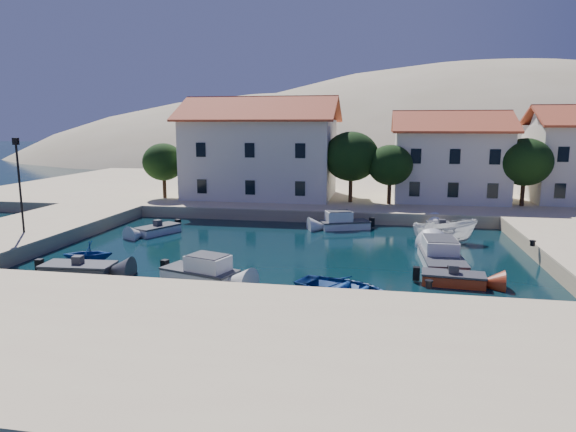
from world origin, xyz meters
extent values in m
plane|color=black|center=(0.00, 0.00, 0.00)|extent=(400.00, 400.00, 0.00)
cube|color=#D0B58E|center=(0.00, -6.00, 0.50)|extent=(52.00, 12.00, 1.00)
cube|color=#D0B58E|center=(-19.00, 10.00, 0.50)|extent=(8.00, 20.00, 1.00)
cube|color=#D0B58E|center=(2.00, 38.00, 0.50)|extent=(80.00, 36.00, 1.00)
ellipsoid|color=tan|center=(-10.00, 110.00, -20.00)|extent=(198.00, 126.00, 72.00)
ellipsoid|color=tan|center=(35.00, 130.00, -25.00)|extent=(220.00, 176.00, 99.00)
cube|color=beige|center=(-6.00, 28.00, 4.75)|extent=(14.00, 9.00, 7.50)
pyramid|color=#AD4727|center=(-6.00, 28.00, 9.60)|extent=(14.70, 9.45, 2.20)
cube|color=beige|center=(12.00, 29.00, 4.25)|extent=(10.00, 8.00, 6.50)
pyramid|color=#AD4727|center=(12.00, 29.00, 8.40)|extent=(10.50, 8.40, 1.80)
cylinder|color=#382314|center=(-15.00, 25.00, 2.25)|extent=(0.36, 0.36, 2.50)
ellipsoid|color=black|center=(-15.00, 25.00, 4.50)|extent=(4.00, 4.00, 3.60)
cylinder|color=#382314|center=(3.00, 25.50, 2.50)|extent=(0.36, 0.36, 3.00)
ellipsoid|color=black|center=(3.00, 25.50, 5.20)|extent=(5.00, 5.00, 4.50)
cylinder|color=#382314|center=(6.50, 25.00, 2.25)|extent=(0.36, 0.36, 2.50)
ellipsoid|color=black|center=(6.50, 25.00, 4.50)|extent=(4.00, 4.00, 3.60)
cylinder|color=#382314|center=(18.00, 26.00, 2.38)|extent=(0.36, 0.36, 2.75)
ellipsoid|color=black|center=(18.00, 26.00, 4.85)|extent=(4.60, 4.60, 4.14)
cylinder|color=black|center=(-17.50, 8.00, 4.00)|extent=(0.14, 0.14, 6.00)
cube|color=black|center=(-17.50, 8.00, 7.00)|extent=(0.35, 0.25, 0.45)
cylinder|color=black|center=(8.00, 0.80, 1.15)|extent=(0.36, 0.36, 0.30)
cylinder|color=black|center=(14.70, 10.00, 1.15)|extent=(0.36, 0.36, 0.30)
cube|color=#39393E|center=(-10.29, 2.82, 0.25)|extent=(3.86, 1.93, 0.90)
cube|color=#39393E|center=(-10.29, 2.82, 0.58)|extent=(3.95, 1.97, 0.10)
cube|color=#39393E|center=(-10.29, 2.82, 0.80)|extent=(0.53, 0.53, 0.50)
cube|color=silver|center=(-3.43, 3.03, 0.25)|extent=(4.31, 2.87, 0.90)
cube|color=#39393E|center=(-3.43, 3.03, 0.58)|extent=(4.41, 2.93, 0.10)
cube|color=silver|center=(-3.43, 3.03, 0.95)|extent=(2.45, 2.04, 0.90)
imported|color=navy|center=(4.23, 1.83, 0.00)|extent=(5.94, 5.20, 1.02)
cube|color=maroon|center=(9.56, 4.64, 0.25)|extent=(3.17, 1.64, 0.90)
cube|color=#39393E|center=(9.56, 4.64, 0.58)|extent=(3.24, 1.67, 0.10)
cube|color=#39393E|center=(9.56, 4.64, 0.80)|extent=(0.54, 0.54, 0.50)
cube|color=silver|center=(9.38, 8.46, 0.25)|extent=(2.39, 5.40, 0.90)
cube|color=#39393E|center=(9.38, 8.46, 0.58)|extent=(2.44, 5.53, 0.10)
cube|color=silver|center=(9.38, 8.46, 0.95)|extent=(1.95, 2.89, 0.90)
imported|color=silver|center=(10.19, 14.24, 0.00)|extent=(4.94, 3.05, 1.79)
cube|color=silver|center=(10.36, 17.60, 0.25)|extent=(2.06, 3.79, 0.90)
cube|color=#39393E|center=(10.36, 17.60, 0.58)|extent=(2.10, 3.88, 0.10)
cube|color=#39393E|center=(10.36, 17.60, 0.80)|extent=(0.55, 0.55, 0.50)
imported|color=navy|center=(-11.11, 5.09, 0.00)|extent=(3.36, 3.11, 1.47)
cube|color=silver|center=(-10.56, 13.55, 0.25)|extent=(2.76, 3.60, 0.90)
cube|color=#39393E|center=(-10.56, 13.55, 0.58)|extent=(2.82, 3.68, 0.10)
cube|color=#39393E|center=(-10.56, 13.55, 0.80)|extent=(0.67, 0.67, 0.50)
cube|color=silver|center=(3.08, 17.97, 0.25)|extent=(4.00, 2.79, 0.90)
cube|color=#39393E|center=(3.08, 17.97, 0.58)|extent=(4.09, 2.85, 0.10)
cube|color=silver|center=(3.08, 17.97, 0.95)|extent=(2.30, 1.94, 0.90)
camera|label=1|loc=(5.82, -21.63, 8.08)|focal=32.00mm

